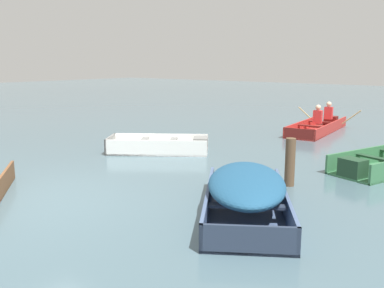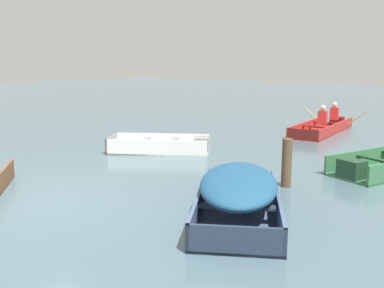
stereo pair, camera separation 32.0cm
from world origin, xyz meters
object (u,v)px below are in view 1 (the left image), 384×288
at_px(rowboat_red_with_crew, 319,126).
at_px(mooring_post, 290,162).
at_px(skiff_white_mid_moored, 163,147).
at_px(skiff_slate_blue_far_moored, 246,189).

xyz_separation_m(rowboat_red_with_crew, mooring_post, (2.14, -6.67, 0.28)).
distance_m(rowboat_red_with_crew, mooring_post, 7.01).
bearing_deg(skiff_white_mid_moored, mooring_post, -11.12).
bearing_deg(skiff_white_mid_moored, skiff_slate_blue_far_moored, -32.45).
bearing_deg(mooring_post, skiff_white_mid_moored, 168.88).
bearing_deg(skiff_slate_blue_far_moored, mooring_post, 95.05).
bearing_deg(rowboat_red_with_crew, mooring_post, -72.21).
relative_size(skiff_slate_blue_far_moored, mooring_post, 3.36).
xyz_separation_m(skiff_slate_blue_far_moored, rowboat_red_with_crew, (-2.30, 8.50, -0.23)).
bearing_deg(rowboat_red_with_crew, skiff_slate_blue_far_moored, -74.85).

